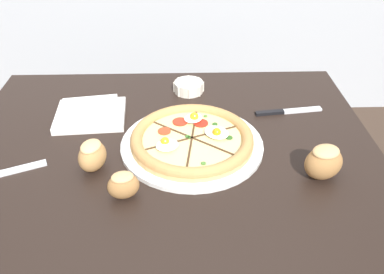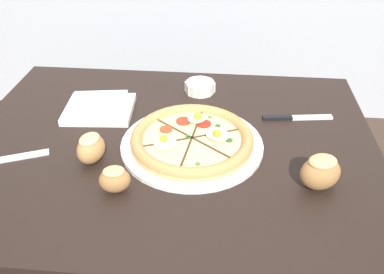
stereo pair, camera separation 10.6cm
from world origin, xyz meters
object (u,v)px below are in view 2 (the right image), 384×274
Objects in this scene: dining_table at (170,176)px; napkin_folded at (99,107)px; bread_piece_mid at (321,172)px; bread_piece_far at (115,179)px; knife_spare at (296,118)px; pizza at (192,140)px; ramekin_bowl at (200,87)px; bread_piece_near at (91,148)px.

napkin_folded is at bearing 149.24° from dining_table.
bread_piece_mid is (0.60, -0.28, 0.03)m from napkin_folded.
dining_table is 0.27m from bread_piece_far.
bread_piece_far is (-0.47, -0.06, -0.01)m from bread_piece_mid.
bread_piece_far reaches higher than knife_spare.
bread_piece_mid is at bearing 6.83° from bread_piece_far.
pizza is 1.82× the size of knife_spare.
ramekin_bowl is (-0.00, 0.30, -0.00)m from pizza.
bread_piece_mid reaches higher than dining_table.
ramekin_bowl is 0.48× the size of napkin_folded.
bread_piece_far is 0.39× the size of knife_spare.
pizza is at bearing -89.59° from ramekin_bowl.
bread_piece_near reaches higher than dining_table.
napkin_folded is 1.82× the size of bread_piece_mid.
pizza is at bearing -11.34° from dining_table.
dining_table is 11.12× the size of ramekin_bowl.
bread_piece_near is at bearing -121.92° from ramekin_bowl.
dining_table is 0.30m from napkin_folded.
bread_piece_near reaches higher than pizza.
knife_spare is at bearing 38.01° from bread_piece_far.
bread_piece_far is at bearing -149.81° from knife_spare.
ramekin_bowl reaches higher than knife_spare.
ramekin_bowl is 0.33m from knife_spare.
bread_piece_near is 0.13m from bread_piece_far.
ramekin_bowl is 0.33m from napkin_folded.
napkin_folded is 0.24m from bread_piece_near.
bread_piece_mid is (0.31, -0.44, 0.03)m from ramekin_bowl.
bread_piece_near reaches higher than knife_spare.
bread_piece_far is (-0.16, -0.19, 0.01)m from pizza.
napkin_folded is 2.13× the size of bread_piece_near.
bread_piece_mid is at bearing -23.43° from pizza.
pizza is at bearing -158.47° from knife_spare.
bread_piece_near is (0.05, -0.23, 0.02)m from napkin_folded.
bread_piece_far reaches higher than napkin_folded.
napkin_folded is at bearing 154.81° from bread_piece_mid.
pizza is 0.26m from bread_piece_near.
dining_table is 0.41m from knife_spare.
bread_piece_near is at bearing -151.56° from dining_table.
napkin_folded is (-0.23, 0.14, 0.14)m from dining_table.
dining_table is 0.33m from ramekin_bowl.
bread_piece_near is (-0.24, -0.08, 0.02)m from pizza.
ramekin_bowl is 1.02× the size of bread_piece_near.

